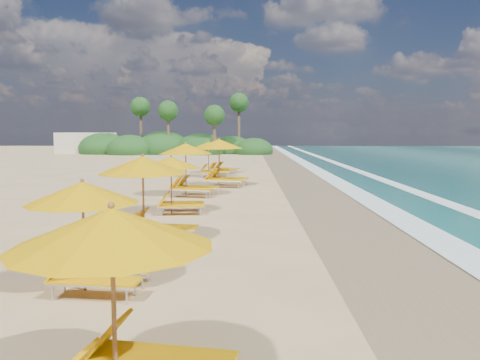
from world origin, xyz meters
TOP-DOWN VIEW (x-y plane):
  - ground at (0.00, 0.00)m, footprint 160.00×160.00m
  - wet_sand at (4.00, 0.00)m, footprint 4.00×160.00m
  - surf_foam at (6.70, 0.00)m, footprint 4.00×160.00m
  - station_1 at (-0.97, -12.35)m, footprint 2.65×2.53m
  - station_2 at (-2.58, -8.66)m, footprint 2.42×2.28m
  - station_3 at (-2.28, -4.90)m, footprint 2.76×2.60m
  - station_4 at (-2.32, -0.18)m, footprint 2.43×2.29m
  - station_5 at (-2.38, 4.45)m, footprint 3.04×2.93m
  - station_6 at (-1.09, 8.32)m, footprint 3.25×3.14m
  - station_7 at (-2.12, 13.60)m, footprint 2.73×2.58m
  - station_8 at (-1.61, 16.37)m, footprint 2.95×2.95m
  - treeline at (-9.94, 45.51)m, footprint 25.80×8.80m
  - beach_building at (-22.00, 48.00)m, footprint 7.00×5.00m

SIDE VIEW (x-z plane):
  - ground at x=0.00m, z-range 0.00..0.00m
  - wet_sand at x=4.00m, z-range 0.00..0.01m
  - surf_foam at x=6.70m, z-range 0.02..0.03m
  - treeline at x=-9.94m, z-range -3.87..5.86m
  - station_2 at x=-2.58m, z-range 0.13..2.23m
  - station_4 at x=-2.32m, z-range 0.13..2.24m
  - station_8 at x=-1.61m, z-range 0.13..2.35m
  - station_1 at x=-0.97m, z-range 0.13..2.36m
  - station_7 at x=-2.12m, z-range 0.14..2.49m
  - station_3 at x=-2.28m, z-range 0.14..2.53m
  - station_5 at x=-2.38m, z-range 0.15..2.64m
  - beach_building at x=-22.00m, z-range 0.00..2.80m
  - station_6 at x=-1.09m, z-range 0.16..2.79m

